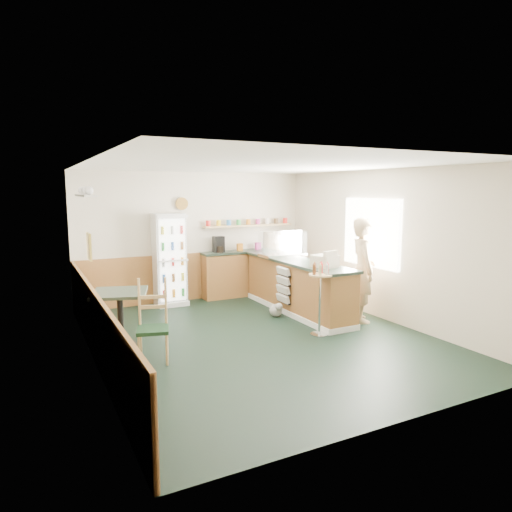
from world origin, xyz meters
TOP-DOWN VIEW (x-y plane):
  - ground at (0.00, 0.00)m, footprint 6.00×6.00m
  - room_envelope at (-0.23, 0.73)m, footprint 5.04×6.02m
  - service_counter at (1.35, 1.07)m, footprint 0.68×3.01m
  - back_counter at (1.19, 2.80)m, footprint 2.24×0.42m
  - drinks_fridge at (-0.65, 2.74)m, footprint 0.62×0.53m
  - display_case at (1.35, 1.63)m, footprint 0.89×0.46m
  - cash_register at (1.35, 0.20)m, footprint 0.44×0.46m
  - shopkeeper at (2.05, 0.03)m, footprint 0.65×0.74m
  - condiment_stand at (0.92, -0.30)m, footprint 0.37×0.37m
  - newspaper_rack at (0.99, 0.99)m, footprint 0.09×0.42m
  - cafe_table at (-2.05, 0.59)m, footprint 0.97×0.97m
  - cafe_chair at (-1.77, -0.13)m, footprint 0.52×0.52m
  - dog_doorstop at (0.82, 0.94)m, footprint 0.23×0.30m

SIDE VIEW (x-z plane):
  - ground at x=0.00m, z-range 0.00..0.00m
  - dog_doorstop at x=0.82m, z-range -0.01..0.28m
  - service_counter at x=1.35m, z-range -0.04..0.97m
  - back_counter at x=1.19m, z-range -0.30..1.39m
  - newspaper_rack at x=0.99m, z-range 0.23..0.91m
  - cafe_chair at x=-1.77m, z-range 0.02..1.16m
  - cafe_table at x=-2.05m, z-range 0.17..1.02m
  - condiment_stand at x=0.92m, z-range 0.17..1.34m
  - shopkeeper at x=2.05m, z-range 0.00..1.85m
  - drinks_fridge at x=-0.65m, z-range 0.00..1.87m
  - cash_register at x=1.35m, z-range 1.01..1.22m
  - display_case at x=1.35m, z-range 1.01..1.51m
  - room_envelope at x=-0.23m, z-range 0.16..2.88m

